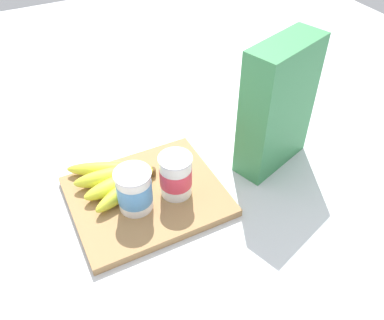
# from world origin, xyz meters

# --- Properties ---
(ground_plane) EXTENTS (2.40, 2.40, 0.00)m
(ground_plane) POSITION_xyz_m (0.00, 0.00, 0.00)
(ground_plane) COLOR silver
(cutting_board) EXTENTS (0.31, 0.26, 0.02)m
(cutting_board) POSITION_xyz_m (0.00, 0.00, 0.01)
(cutting_board) COLOR #A37A4C
(cutting_board) RESTS_ON ground_plane
(cereal_box) EXTENTS (0.19, 0.13, 0.29)m
(cereal_box) POSITION_xyz_m (-0.30, 0.01, 0.15)
(cereal_box) COLOR #38844C
(cereal_box) RESTS_ON ground_plane
(yogurt_cup_front) EXTENTS (0.07, 0.07, 0.09)m
(yogurt_cup_front) POSITION_xyz_m (-0.06, 0.02, 0.06)
(yogurt_cup_front) COLOR white
(yogurt_cup_front) RESTS_ON cutting_board
(yogurt_cup_back) EXTENTS (0.07, 0.07, 0.09)m
(yogurt_cup_back) POSITION_xyz_m (0.03, 0.02, 0.06)
(yogurt_cup_back) COLOR white
(yogurt_cup_back) RESTS_ON cutting_board
(banana_bunch) EXTENTS (0.18, 0.18, 0.04)m
(banana_bunch) POSITION_xyz_m (0.05, -0.05, 0.04)
(banana_bunch) COLOR yellow
(banana_bunch) RESTS_ON cutting_board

